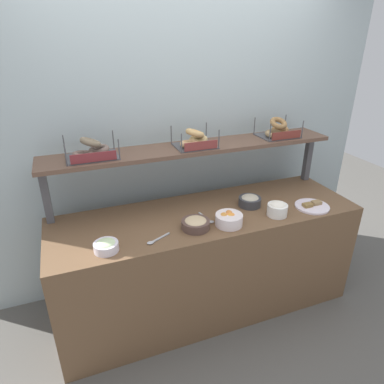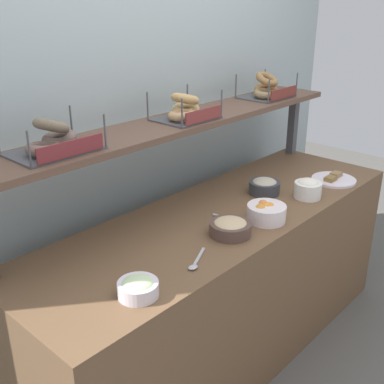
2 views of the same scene
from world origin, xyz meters
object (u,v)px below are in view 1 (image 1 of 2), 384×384
Objects in this scene: bowl_fruit_salad at (229,219)px; bowl_cream_cheese at (277,209)px; bowl_hummus at (196,223)px; serving_plate_white at (312,206)px; bagel_basket_sesame at (194,140)px; bagel_basket_everything at (278,130)px; bowl_scallion_spread at (106,246)px; serving_spoon_near_plate at (155,240)px; serving_spoon_by_edge at (208,220)px; bagel_basket_poppy at (91,151)px; bowl_tuna_salad at (250,201)px.

bowl_fruit_salad is 0.38m from bowl_cream_cheese.
bowl_hummus reaches higher than serving_plate_white.
serving_plate_white is 1.01m from bagel_basket_sesame.
bowl_scallion_spread is at bearing -161.85° from bagel_basket_everything.
bagel_basket_everything reaches higher than bagel_basket_sesame.
serving_spoon_near_plate is 0.58× the size of bagel_basket_sesame.
bowl_cream_cheese is 0.32m from serving_plate_white.
bowl_hummus is 1.09× the size of serving_spoon_by_edge.
bagel_basket_everything reaches higher than bagel_basket_poppy.
bowl_scallion_spread is 0.51× the size of bagel_basket_sesame.
bagel_basket_poppy is 0.73m from bagel_basket_sesame.
bagel_basket_poppy is 1.46m from bagel_basket_everything.
bowl_scallion_spread is at bearing 178.70° from serving_spoon_near_plate.
bowl_cream_cheese is (0.11, -0.20, 0.01)m from bowl_tuna_salad.
serving_spoon_by_edge is at bearing -95.64° from bagel_basket_sesame.
bowl_scallion_spread is 0.88× the size of serving_spoon_near_plate.
serving_spoon_by_edge is (-0.38, -0.10, -0.03)m from bowl_tuna_salad.
serving_spoon_near_plate is at bearing -133.30° from bagel_basket_sesame.
bowl_fruit_salad reaches higher than bowl_hummus.
serving_plate_white is (1.52, 0.02, -0.02)m from bowl_scallion_spread.
bowl_hummus is 0.30m from serving_spoon_near_plate.
bowl_hummus is (-0.23, 0.04, -0.01)m from bowl_fruit_salad.
bowl_tuna_salad reaches higher than serving_spoon_near_plate.
serving_spoon_near_plate is (-0.29, -0.06, -0.03)m from bowl_hummus.
serving_plate_white is (0.70, 0.01, -0.03)m from bowl_fruit_salad.
bagel_basket_poppy is (-0.58, 0.43, 0.44)m from bowl_hummus.
bagel_basket_sesame is at bearing 149.83° from serving_plate_white.
bagel_basket_everything reaches higher than serving_spoon_by_edge.
bowl_tuna_salad is 0.83m from serving_spoon_near_plate.
serving_spoon_by_edge is (0.72, 0.12, -0.03)m from bowl_scallion_spread.
bagel_basket_everything reaches higher than serving_spoon_near_plate.
bagel_basket_poppy is (-1.08, 0.27, 0.44)m from bowl_tuna_salad.
bagel_basket_poppy is at bearing 143.04° from bowl_hummus.
serving_plate_white is at bearing -83.84° from bagel_basket_everything.
bowl_scallion_spread is (-0.82, -0.01, -0.01)m from bowl_fruit_salad.
bagel_basket_sesame is at bearing 143.74° from bowl_tuna_salad.
bowl_scallion_spread is (-1.10, -0.21, -0.01)m from bowl_tuna_salad.
serving_spoon_near_plate is 0.97× the size of serving_spoon_by_edge.
bowl_hummus is 0.93m from serving_plate_white.
bowl_fruit_salad is 0.34m from bowl_tuna_salad.
serving_spoon_near_plate is at bearing -177.77° from bowl_fruit_salad.
bowl_fruit_salad is 1.10× the size of bowl_tuna_salad.
serving_spoon_near_plate is 0.55× the size of bagel_basket_everything.
bagel_basket_sesame reaches higher than bowl_tuna_salad.
bagel_basket_poppy is at bearing 158.23° from bowl_cream_cheese.
bagel_basket_everything reaches higher than bowl_cream_cheese.
serving_spoon_near_plate is at bearing -168.99° from bowl_hummus.
bowl_tuna_salad is 1.20m from bagel_basket_poppy.
bowl_scallion_spread is 0.49× the size of bagel_basket_everything.
bowl_fruit_salad is 0.23m from bowl_hummus.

